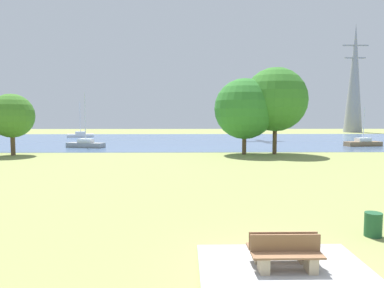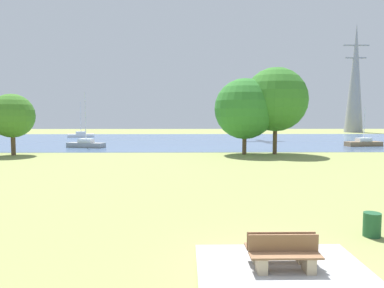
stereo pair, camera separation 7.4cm
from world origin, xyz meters
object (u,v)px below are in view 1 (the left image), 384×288
object	(u,v)px
sailboat_gray	(86,144)
tree_west_near	(245,109)
bench_facing_inland	(287,257)
tree_east_near	(12,116)
litter_bin	(373,225)
sailboat_white	(80,135)
sailboat_brown	(363,143)
tree_mid_shore	(275,100)
electricity_pylon	(354,78)
bench_facing_water	(281,249)

from	to	relation	value
sailboat_gray	tree_west_near	size ratio (longest dim) A/B	0.88
bench_facing_inland	tree_east_near	xyz separation A→B (m)	(-20.19, 27.87, 3.55)
litter_bin	sailboat_white	world-z (taller)	sailboat_white
bench_facing_inland	sailboat_gray	distance (m)	39.72
sailboat_brown	tree_mid_shore	world-z (taller)	tree_mid_shore
litter_bin	electricity_pylon	world-z (taller)	electricity_pylon
sailboat_brown	electricity_pylon	bearing A→B (deg)	66.40
litter_bin	bench_facing_inland	bearing A→B (deg)	-142.55
sailboat_gray	bench_facing_water	bearing A→B (deg)	-67.11
sailboat_gray	tree_west_near	bearing A→B (deg)	-23.84
bench_facing_inland	litter_bin	xyz separation A→B (m)	(3.70, 2.83, -0.07)
bench_facing_water	electricity_pylon	size ratio (longest dim) A/B	0.07
sailboat_gray	sailboat_brown	distance (m)	36.34
sailboat_gray	electricity_pylon	xyz separation A→B (m)	(54.18, 42.33, 12.80)
bench_facing_inland	litter_bin	distance (m)	4.66
sailboat_brown	electricity_pylon	size ratio (longest dim) A/B	0.19
bench_facing_water	tree_west_near	size ratio (longest dim) A/B	0.23
tree_mid_shore	sailboat_brown	bearing A→B (deg)	33.93
litter_bin	tree_west_near	bearing A→B (deg)	90.26
bench_facing_water	bench_facing_inland	bearing A→B (deg)	-90.00
sailboat_brown	tree_mid_shore	size ratio (longest dim) A/B	0.57
litter_bin	sailboat_brown	bearing A→B (deg)	63.81
litter_bin	sailboat_gray	size ratio (longest dim) A/B	0.12
litter_bin	tree_east_near	distance (m)	34.79
bench_facing_inland	tree_west_near	bearing A→B (deg)	82.79
sailboat_white	sailboat_brown	world-z (taller)	sailboat_white
bench_facing_inland	tree_mid_shore	distance (m)	29.83
litter_bin	electricity_pylon	distance (m)	84.90
tree_east_near	tree_mid_shore	bearing A→B (deg)	1.45
sailboat_brown	electricity_pylon	xyz separation A→B (m)	(17.86, 40.88, 12.82)
tree_east_near	tree_west_near	world-z (taller)	tree_west_near
bench_facing_water	sailboat_gray	distance (m)	39.22
bench_facing_water	sailboat_brown	xyz separation A→B (m)	(21.06, 37.58, -0.03)
bench_facing_inland	sailboat_white	distance (m)	62.95
tree_west_near	tree_mid_shore	size ratio (longest dim) A/B	0.87
sailboat_brown	tree_east_near	xyz separation A→B (m)	(-41.24, -10.25, 3.58)
bench_facing_inland	litter_bin	bearing A→B (deg)	37.45
bench_facing_inland	electricity_pylon	distance (m)	88.99
bench_facing_water	bench_facing_inland	xyz separation A→B (m)	(0.00, -0.54, 0.00)
bench_facing_water	sailboat_gray	xyz separation A→B (m)	(-15.26, 36.13, -0.01)
tree_west_near	electricity_pylon	xyz separation A→B (m)	(35.34, 50.66, 8.51)
tree_mid_shore	litter_bin	bearing A→B (deg)	-96.95
tree_west_near	sailboat_white	bearing A→B (deg)	130.45
litter_bin	tree_mid_shore	bearing A→B (deg)	83.05
litter_bin	sailboat_white	distance (m)	61.78
bench_facing_water	electricity_pylon	world-z (taller)	electricity_pylon
bench_facing_water	bench_facing_inland	distance (m)	0.54
litter_bin	tree_east_near	xyz separation A→B (m)	(-23.88, 25.03, 3.62)
electricity_pylon	sailboat_white	bearing A→B (deg)	-161.79
bench_facing_water	litter_bin	xyz separation A→B (m)	(3.70, 2.30, -0.07)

